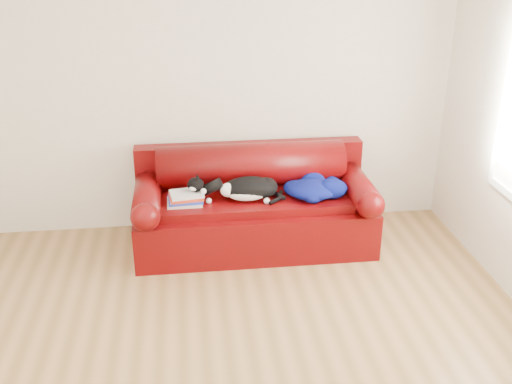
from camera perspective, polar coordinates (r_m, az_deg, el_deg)
ground at (r=4.25m, az=-2.58°, el=-14.85°), size 4.50×4.50×0.00m
room_shell at (r=3.49m, az=-1.06°, el=7.37°), size 4.52×4.02×2.61m
sofa_base at (r=5.41m, az=-0.19°, el=-2.74°), size 2.10×0.90×0.50m
sofa_back at (r=5.51m, az=-0.49°, el=1.22°), size 2.10×1.01×0.88m
book_stack at (r=5.14m, az=-6.72°, el=-0.58°), size 0.30×0.25×0.10m
cat at (r=5.16m, az=-0.69°, el=0.28°), size 0.69×0.27×0.25m
blanket at (r=5.27m, az=5.58°, el=0.41°), size 0.58×0.46×0.17m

